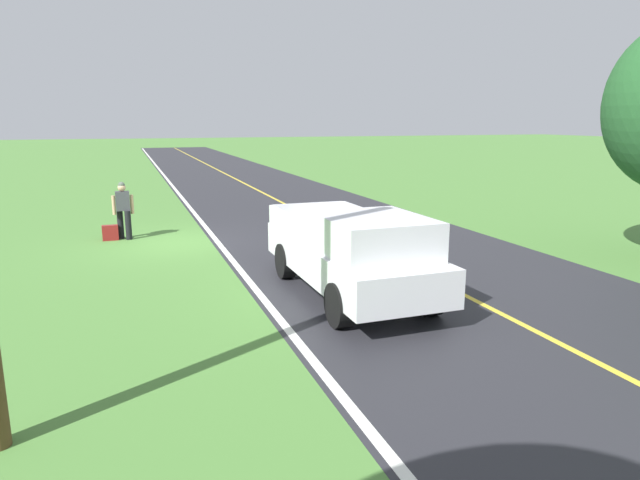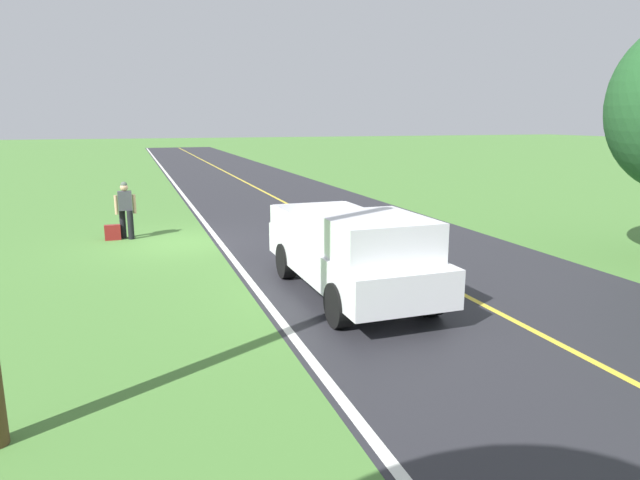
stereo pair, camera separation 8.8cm
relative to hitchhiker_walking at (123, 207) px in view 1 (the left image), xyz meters
name	(u,v)px [view 1 (the left image)]	position (x,y,z in m)	size (l,w,h in m)	color
ground_plane	(181,243)	(-1.54, 1.19, -0.98)	(200.00, 200.00, 0.00)	#4C7F38
road_surface	(340,232)	(-6.58, 1.19, -0.98)	(8.36, 120.00, 0.00)	#28282D
lane_edge_line	(216,240)	(-2.59, 1.19, -0.98)	(0.16, 117.60, 0.00)	silver
lane_centre_line	(340,232)	(-6.58, 1.19, -0.98)	(0.14, 117.60, 0.00)	gold
hitchhiker_walking	(123,207)	(0.00, 0.00, 0.00)	(0.62, 0.51, 1.75)	black
suitcase_carried	(110,233)	(0.42, 0.09, -0.75)	(0.20, 0.46, 0.46)	maroon
pickup_truck_passing	(355,252)	(-4.37, 7.65, -0.01)	(2.14, 5.42, 1.82)	silver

